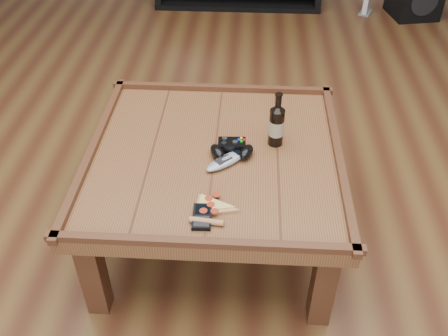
# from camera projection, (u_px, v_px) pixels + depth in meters

# --- Properties ---
(ground) EXTENTS (6.00, 6.00, 0.00)m
(ground) POSITION_uv_depth(u_px,v_px,m) (216.00, 232.00, 2.26)
(ground) COLOR #492515
(ground) RESTS_ON ground
(coffee_table) EXTENTS (1.03, 1.03, 0.48)m
(coffee_table) POSITION_uv_depth(u_px,v_px,m) (215.00, 165.00, 2.01)
(coffee_table) COLOR #5A2F19
(coffee_table) RESTS_ON ground
(beer_bottle) EXTENTS (0.06, 0.06, 0.23)m
(beer_bottle) POSITION_uv_depth(u_px,v_px,m) (277.00, 124.00, 1.97)
(beer_bottle) COLOR black
(beer_bottle) RESTS_ON coffee_table
(game_controller) EXTENTS (0.19, 0.13, 0.05)m
(game_controller) POSITION_uv_depth(u_px,v_px,m) (232.00, 149.00, 1.96)
(game_controller) COLOR black
(game_controller) RESTS_ON coffee_table
(pizza_slice) EXTENTS (0.15, 0.22, 0.02)m
(pizza_slice) POSITION_uv_depth(u_px,v_px,m) (210.00, 208.00, 1.72)
(pizza_slice) COLOR tan
(pizza_slice) RESTS_ON coffee_table
(smartphone) EXTENTS (0.07, 0.12, 0.02)m
(smartphone) POSITION_uv_depth(u_px,v_px,m) (202.00, 217.00, 1.69)
(smartphone) COLOR black
(smartphone) RESTS_ON coffee_table
(remote_control) EXTENTS (0.19, 0.18, 0.03)m
(remote_control) POSITION_uv_depth(u_px,v_px,m) (227.00, 160.00, 1.92)
(remote_control) COLOR gray
(remote_control) RESTS_ON coffee_table
(game_console) EXTENTS (0.14, 0.18, 0.19)m
(game_console) POSITION_uv_depth(u_px,v_px,m) (367.00, 3.00, 4.14)
(game_console) COLOR slate
(game_console) RESTS_ON ground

